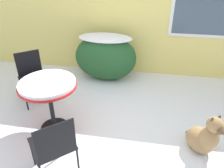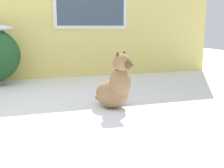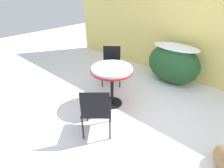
% 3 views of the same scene
% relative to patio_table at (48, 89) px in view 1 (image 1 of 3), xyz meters
% --- Properties ---
extents(ground_plane, '(16.00, 16.00, 0.00)m').
position_rel_patio_table_xyz_m(ground_plane, '(0.80, -0.08, -0.69)').
color(ground_plane, white).
extents(house_wall, '(8.00, 0.10, 2.82)m').
position_rel_patio_table_xyz_m(house_wall, '(0.91, 2.12, 0.74)').
color(house_wall, '#E5D16B').
rests_on(house_wall, ground_plane).
extents(shrub_left, '(1.25, 0.66, 0.96)m').
position_rel_patio_table_xyz_m(shrub_left, '(0.47, 1.66, -0.18)').
color(shrub_left, '#235128').
rests_on(shrub_left, ground_plane).
extents(patio_table, '(0.80, 0.80, 0.81)m').
position_rel_patio_table_xyz_m(patio_table, '(0.00, 0.00, 0.00)').
color(patio_table, black).
rests_on(patio_table, ground_plane).
extents(patio_chair_near_table, '(0.63, 0.63, 0.87)m').
position_rel_patio_table_xyz_m(patio_chair_near_table, '(-0.64, 0.70, -0.20)').
color(patio_chair_near_table, black).
rests_on(patio_chair_near_table, ground_plane).
extents(patio_chair_far_side, '(0.64, 0.64, 0.87)m').
position_rel_patio_table_xyz_m(patio_chair_far_side, '(0.38, -0.78, -0.20)').
color(patio_chair_far_side, black).
rests_on(patio_chair_far_side, ground_plane).
extents(dog, '(0.49, 0.55, 0.65)m').
position_rel_patio_table_xyz_m(dog, '(2.11, -0.11, -0.45)').
color(dog, '#937047').
rests_on(dog, ground_plane).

